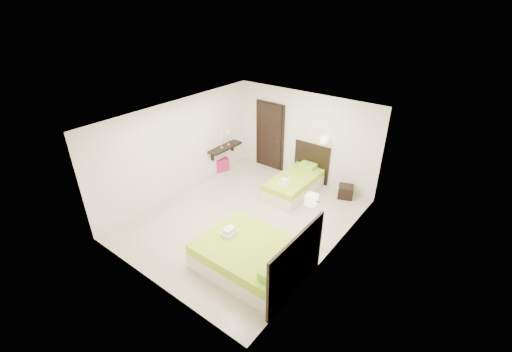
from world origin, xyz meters
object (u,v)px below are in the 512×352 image
Objects in this scene: bed_single at (296,182)px; ottoman at (221,164)px; nightstand at (346,192)px; bed_double at (255,257)px.

bed_single reaches higher than ottoman.
nightstand is at bearing 12.13° from ottoman.
bed_double is at bearing -72.89° from bed_single.
ottoman is at bearing 141.15° from bed_double.
bed_single is 1.37m from nightstand.
bed_double reaches higher than ottoman.
bed_single reaches higher than nightstand.
bed_single is 3.31m from bed_double.
ottoman is (-2.59, -0.29, -0.08)m from bed_single.
nightstand is (1.26, 0.54, -0.10)m from bed_single.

